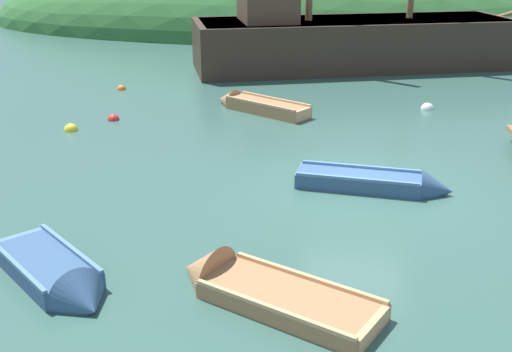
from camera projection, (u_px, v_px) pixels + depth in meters
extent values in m
plane|color=#33564C|center=(357.00, 188.00, 14.90)|extent=(120.00, 120.00, 0.00)
ellipsoid|color=#2D602D|center=(299.00, 24.00, 41.60)|extent=(40.91, 18.40, 9.82)
cube|color=#38281E|center=(353.00, 52.00, 28.11)|extent=(14.52, 7.96, 2.90)
cube|color=#997A51|center=(355.00, 20.00, 27.60)|extent=(13.89, 7.49, 0.10)
cube|color=#4C3828|center=(267.00, 8.00, 26.75)|extent=(2.94, 3.41, 1.10)
cube|color=#9E7047|center=(291.00, 304.00, 10.11)|extent=(3.13, 2.41, 0.39)
cone|color=#9E7047|center=(202.00, 273.00, 11.06)|extent=(1.16, 1.35, 1.15)
cube|color=tan|center=(372.00, 330.00, 9.36)|extent=(0.61, 1.02, 0.27)
cube|color=tan|center=(264.00, 288.00, 10.33)|extent=(0.67, 1.07, 0.05)
cube|color=tan|center=(319.00, 307.00, 9.80)|extent=(0.67, 1.07, 0.05)
cube|color=tan|center=(308.00, 277.00, 10.47)|extent=(2.56, 1.38, 0.07)
cube|color=tan|center=(272.00, 308.00, 9.60)|extent=(2.56, 1.38, 0.07)
cube|color=#335175|center=(358.00, 183.00, 14.92)|extent=(2.97, 1.32, 0.46)
cone|color=#335175|center=(437.00, 190.00, 14.50)|extent=(0.82, 0.98, 0.89)
cube|color=#4F75A1|center=(300.00, 175.00, 15.21)|extent=(0.23, 0.85, 0.32)
cube|color=#4F75A1|center=(380.00, 178.00, 14.74)|extent=(0.30, 0.88, 0.05)
cube|color=#4F75A1|center=(337.00, 174.00, 14.97)|extent=(0.30, 0.88, 0.05)
cube|color=#4F75A1|center=(357.00, 179.00, 14.44)|extent=(2.80, 0.46, 0.07)
cube|color=#4F75A1|center=(361.00, 167.00, 15.21)|extent=(2.80, 0.46, 0.07)
cube|color=#335175|center=(45.00, 268.00, 11.15)|extent=(2.50, 2.42, 0.44)
cone|color=#335175|center=(85.00, 304.00, 10.07)|extent=(1.14, 1.16, 1.01)
cube|color=#4F75A1|center=(19.00, 242.00, 11.94)|extent=(0.73, 0.79, 0.31)
cube|color=#4F75A1|center=(55.00, 270.00, 10.79)|extent=(0.79, 0.84, 0.05)
cube|color=#4F75A1|center=(35.00, 252.00, 11.39)|extent=(0.79, 0.84, 0.05)
cube|color=#4F75A1|center=(16.00, 265.00, 10.76)|extent=(1.80, 1.66, 0.07)
cube|color=#4F75A1|center=(70.00, 247.00, 11.36)|extent=(1.80, 1.66, 0.07)
cube|color=#9E7047|center=(268.00, 109.00, 21.05)|extent=(2.97, 2.40, 0.50)
cone|color=#9E7047|center=(227.00, 100.00, 22.17)|extent=(1.08, 1.12, 0.86)
cube|color=tan|center=(303.00, 115.00, 20.16)|extent=(0.55, 0.74, 0.35)
cube|color=tan|center=(256.00, 101.00, 21.30)|extent=(0.61, 0.79, 0.05)
cube|color=tan|center=(280.00, 106.00, 20.67)|extent=(0.61, 0.79, 0.05)
cube|color=tan|center=(275.00, 99.00, 21.25)|extent=(2.47, 1.68, 0.07)
cube|color=tan|center=(260.00, 104.00, 20.66)|extent=(2.47, 1.68, 0.07)
sphere|color=orange|center=(122.00, 89.00, 24.29)|extent=(0.35, 0.35, 0.35)
sphere|color=white|center=(427.00, 109.00, 21.60)|extent=(0.44, 0.44, 0.44)
sphere|color=red|center=(114.00, 120.00, 20.34)|extent=(0.38, 0.38, 0.38)
sphere|color=yellow|center=(71.00, 130.00, 19.27)|extent=(0.43, 0.43, 0.43)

